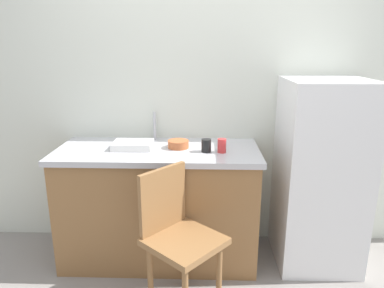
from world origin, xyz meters
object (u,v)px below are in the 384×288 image
at_px(terracotta_bowl, 178,144).
at_px(cup_red, 222,146).
at_px(dish_tray, 133,145).
at_px(refrigerator, 320,175).
at_px(cup_black, 206,146).
at_px(chair, 177,234).

bearing_deg(terracotta_bowl, cup_red, -18.26).
distance_m(dish_tray, cup_red, 0.64).
bearing_deg(refrigerator, dish_tray, -179.64).
height_order(terracotta_bowl, cup_black, cup_black).
distance_m(cup_black, cup_red, 0.11).
relative_size(terracotta_bowl, cup_black, 1.68).
height_order(refrigerator, dish_tray, refrigerator).
xyz_separation_m(chair, dish_tray, (-0.36, 0.53, 0.40)).
bearing_deg(dish_tray, cup_black, -7.15).
distance_m(chair, cup_red, 0.68).
relative_size(chair, dish_tray, 3.18).
distance_m(refrigerator, cup_red, 0.77).
height_order(dish_tray, cup_black, cup_black).
xyz_separation_m(terracotta_bowl, cup_red, (0.31, -0.10, 0.02)).
relative_size(refrigerator, cup_black, 15.27).
height_order(dish_tray, terracotta_bowl, terracotta_bowl).
relative_size(refrigerator, cup_red, 14.16).
height_order(dish_tray, cup_red, cup_red).
xyz_separation_m(refrigerator, dish_tray, (-1.36, -0.01, 0.21)).
bearing_deg(dish_tray, cup_red, -6.99).
distance_m(dish_tray, cup_black, 0.53).
bearing_deg(dish_tray, terracotta_bowl, 4.21).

